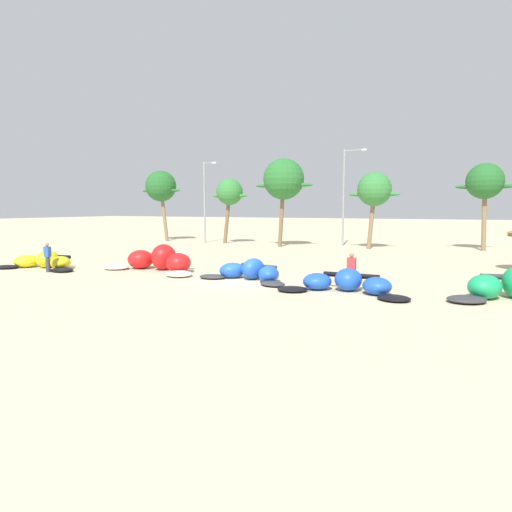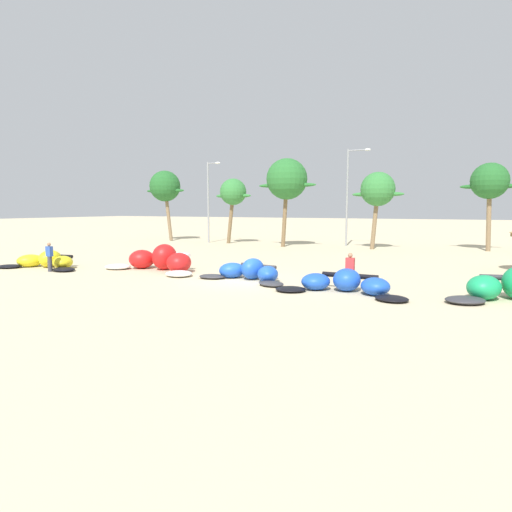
% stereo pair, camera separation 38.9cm
% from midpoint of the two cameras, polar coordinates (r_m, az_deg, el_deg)
% --- Properties ---
extents(ground_plane, '(260.00, 260.00, 0.00)m').
position_cam_midpoint_polar(ground_plane, '(21.48, -1.41, -3.20)').
color(ground_plane, beige).
extents(kite_far_left, '(5.70, 3.00, 1.02)m').
position_cam_midpoint_polar(kite_far_left, '(28.73, -25.18, -0.62)').
color(kite_far_left, black).
rests_on(kite_far_left, ground).
extents(kite_left, '(6.66, 3.47, 1.48)m').
position_cam_midpoint_polar(kite_left, '(25.41, -11.92, -0.58)').
color(kite_left, white).
rests_on(kite_left, ground).
extents(kite_left_of_center, '(5.11, 2.81, 1.05)m').
position_cam_midpoint_polar(kite_left_of_center, '(21.57, -0.33, -2.07)').
color(kite_left_of_center, '#333338').
rests_on(kite_left_of_center, ground).
extents(kite_center, '(5.78, 2.65, 0.97)m').
position_cam_midpoint_polar(kite_center, '(18.85, 12.00, -3.51)').
color(kite_center, black).
rests_on(kite_center, ground).
extents(person_near_kites, '(0.36, 0.24, 1.62)m').
position_cam_midpoint_polar(person_near_kites, '(26.88, -24.82, -0.11)').
color(person_near_kites, '#383842').
rests_on(person_near_kites, ground).
extents(person_by_umbrellas, '(0.36, 0.24, 1.62)m').
position_cam_midpoint_polar(person_by_umbrellas, '(19.27, 12.64, -1.97)').
color(person_by_umbrellas, '#383842').
rests_on(person_by_umbrellas, ground).
extents(palm_leftmost, '(4.96, 3.31, 7.52)m').
position_cam_midpoint_polar(palm_leftmost, '(48.89, -11.48, 8.79)').
color(palm_leftmost, '#7F6647').
rests_on(palm_leftmost, ground).
extents(palm_left, '(3.92, 2.62, 6.43)m').
position_cam_midpoint_polar(palm_left, '(43.96, -2.74, 8.18)').
color(palm_left, brown).
rests_on(palm_left, ground).
extents(palm_left_of_gap, '(5.53, 3.69, 7.96)m').
position_cam_midpoint_polar(palm_left_of_gap, '(40.12, 4.29, 9.84)').
color(palm_left_of_gap, brown).
rests_on(palm_left_of_gap, ground).
extents(palm_center_left, '(4.33, 2.89, 6.57)m').
position_cam_midpoint_polar(palm_center_left, '(39.01, 15.79, 8.23)').
color(palm_center_left, '#7F6647').
rests_on(palm_center_left, ground).
extents(palm_center_right, '(4.40, 2.93, 7.18)m').
position_cam_midpoint_polar(palm_center_right, '(40.83, 28.28, 8.45)').
color(palm_center_right, '#7F6647').
rests_on(palm_center_right, ground).
extents(lamppost_west, '(1.53, 0.24, 8.14)m').
position_cam_midpoint_polar(lamppost_west, '(45.19, -5.84, 7.54)').
color(lamppost_west, gray).
rests_on(lamppost_west, ground).
extents(lamppost_west_center, '(2.14, 0.24, 8.87)m').
position_cam_midpoint_polar(lamppost_west_center, '(41.74, 12.25, 8.15)').
color(lamppost_west_center, gray).
rests_on(lamppost_west_center, ground).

